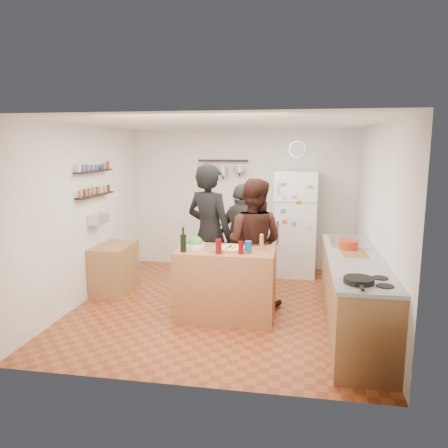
% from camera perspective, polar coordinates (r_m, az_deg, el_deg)
% --- Properties ---
extents(room_shell, '(4.20, 4.20, 4.20)m').
position_cam_1_polar(room_shell, '(6.28, 0.46, 1.36)').
color(room_shell, brown).
rests_on(room_shell, ground).
extents(prep_island, '(1.25, 0.72, 0.91)m').
position_cam_1_polar(prep_island, '(5.70, 0.25, -7.78)').
color(prep_island, '#A76B3D').
rests_on(prep_island, floor).
extents(pizza_board, '(0.42, 0.34, 0.02)m').
position_cam_1_polar(pizza_board, '(5.54, 1.03, -3.31)').
color(pizza_board, brown).
rests_on(pizza_board, prep_island).
extents(pizza, '(0.34, 0.34, 0.02)m').
position_cam_1_polar(pizza, '(5.54, 1.03, -3.12)').
color(pizza, beige).
rests_on(pizza, pizza_board).
extents(salad_bowl, '(0.27, 0.27, 0.05)m').
position_cam_1_polar(salad_bowl, '(5.70, -3.83, -2.77)').
color(salad_bowl, silver).
rests_on(salad_bowl, prep_island).
extents(wine_bottle, '(0.07, 0.07, 0.22)m').
position_cam_1_polar(wine_bottle, '(5.45, -5.34, -2.49)').
color(wine_bottle, black).
rests_on(wine_bottle, prep_island).
extents(wine_glass_near, '(0.08, 0.08, 0.18)m').
position_cam_1_polar(wine_glass_near, '(5.33, -0.72, -2.94)').
color(wine_glass_near, '#62080E').
rests_on(wine_glass_near, prep_island).
extents(wine_glass_far, '(0.06, 0.06, 0.16)m').
position_cam_1_polar(wine_glass_far, '(5.33, 2.22, -3.09)').
color(wine_glass_far, '#5F0809').
rests_on(wine_glass_far, prep_island).
extents(pepper_mill, '(0.05, 0.05, 0.16)m').
position_cam_1_polar(pepper_mill, '(5.55, 4.93, -2.56)').
color(pepper_mill, '#A57445').
rests_on(pepper_mill, prep_island).
extents(salt_canister, '(0.09, 0.09, 0.15)m').
position_cam_1_polar(salt_canister, '(5.40, 3.18, -3.00)').
color(salt_canister, navy).
rests_on(salt_canister, prep_island).
extents(person_left, '(0.85, 0.73, 1.98)m').
position_cam_1_polar(person_left, '(6.15, -1.93, -1.29)').
color(person_left, black).
rests_on(person_left, floor).
extents(person_center, '(0.98, 0.83, 1.78)m').
position_cam_1_polar(person_center, '(6.07, 3.77, -2.42)').
color(person_center, black).
rests_on(person_center, floor).
extents(person_back, '(1.01, 0.93, 1.66)m').
position_cam_1_polar(person_back, '(6.63, 2.32, -1.87)').
color(person_back, '#2E2A29').
rests_on(person_back, floor).
extents(counter_run, '(0.63, 2.63, 0.90)m').
position_cam_1_polar(counter_run, '(5.51, 16.67, -8.91)').
color(counter_run, '#9E7042').
rests_on(counter_run, floor).
extents(stove_top, '(0.60, 0.62, 0.02)m').
position_cam_1_polar(stove_top, '(4.48, 18.34, -7.28)').
color(stove_top, white).
rests_on(stove_top, counter_run).
extents(skillet, '(0.29, 0.29, 0.06)m').
position_cam_1_polar(skillet, '(4.39, 17.19, -7.04)').
color(skillet, black).
rests_on(skillet, stove_top).
extents(sink, '(0.50, 0.80, 0.03)m').
position_cam_1_polar(sink, '(6.20, 16.00, -2.30)').
color(sink, silver).
rests_on(sink, counter_run).
extents(cutting_board, '(0.30, 0.40, 0.02)m').
position_cam_1_polar(cutting_board, '(5.52, 16.74, -3.90)').
color(cutting_board, brown).
rests_on(cutting_board, counter_run).
extents(red_bowl, '(0.26, 0.26, 0.11)m').
position_cam_1_polar(red_bowl, '(5.79, 15.94, -2.57)').
color(red_bowl, '#AA2C13').
rests_on(red_bowl, counter_run).
extents(fridge, '(0.70, 0.68, 1.80)m').
position_cam_1_polar(fridge, '(7.59, 9.25, 0.09)').
color(fridge, white).
rests_on(fridge, floor).
extents(wall_clock, '(0.30, 0.03, 0.30)m').
position_cam_1_polar(wall_clock, '(7.81, 9.56, 9.58)').
color(wall_clock, silver).
rests_on(wall_clock, back_wall).
extents(spice_shelf_lower, '(0.12, 1.00, 0.02)m').
position_cam_1_polar(spice_shelf_lower, '(6.66, -16.46, 3.62)').
color(spice_shelf_lower, black).
rests_on(spice_shelf_lower, left_wall).
extents(spice_shelf_upper, '(0.12, 1.00, 0.02)m').
position_cam_1_polar(spice_shelf_upper, '(6.63, -16.61, 6.63)').
color(spice_shelf_upper, black).
rests_on(spice_shelf_upper, left_wall).
extents(produce_basket, '(0.18, 0.35, 0.14)m').
position_cam_1_polar(produce_basket, '(6.70, -16.08, 0.65)').
color(produce_basket, silver).
rests_on(produce_basket, left_wall).
extents(side_table, '(0.50, 0.80, 0.73)m').
position_cam_1_polar(side_table, '(6.91, -14.10, -5.65)').
color(side_table, '#A66A45').
rests_on(side_table, floor).
extents(pot_rack, '(0.90, 0.04, 0.04)m').
position_cam_1_polar(pot_rack, '(7.85, -0.12, 8.27)').
color(pot_rack, black).
rests_on(pot_rack, back_wall).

